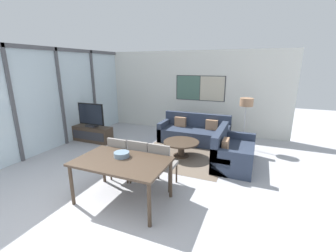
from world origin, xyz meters
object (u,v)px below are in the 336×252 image
(fruit_bowl, at_px, (122,154))
(floor_lamp, at_px, (246,106))
(television, at_px, (91,115))
(dining_chair_right, at_px, (162,162))
(sofa_main, at_px, (194,133))
(dining_chair_left, at_px, (121,156))
(tv_console, at_px, (93,134))
(dining_chair_centre, at_px, (141,159))
(dining_table, at_px, (122,165))
(sofa_side, at_px, (231,153))
(coffee_table, at_px, (181,145))

(fruit_bowl, bearing_deg, floor_lamp, 61.92)
(television, relative_size, floor_lamp, 0.63)
(television, xyz_separation_m, dining_chair_right, (3.13, -1.70, -0.30))
(television, relative_size, sofa_main, 0.43)
(sofa_main, bearing_deg, dining_chair_left, -104.49)
(tv_console, distance_m, sofa_main, 3.19)
(dining_chair_centre, height_order, dining_chair_right, same)
(dining_table, bearing_deg, fruit_bowl, 120.80)
(sofa_main, xyz_separation_m, sofa_side, (1.26, -1.23, -0.00))
(coffee_table, distance_m, dining_chair_right, 1.63)
(dining_chair_left, relative_size, floor_lamp, 0.64)
(dining_table, xyz_separation_m, dining_chair_centre, (0.00, 0.67, -0.16))
(tv_console, distance_m, dining_chair_left, 2.83)
(coffee_table, relative_size, dining_chair_centre, 1.00)
(dining_chair_centre, bearing_deg, tv_console, 147.66)
(dining_chair_left, bearing_deg, fruit_bowl, -54.48)
(dining_chair_centre, height_order, fruit_bowl, dining_chair_centre)
(dining_table, bearing_deg, dining_chair_centre, 90.00)
(fruit_bowl, bearing_deg, dining_chair_right, 44.88)
(sofa_side, relative_size, dining_chair_left, 1.71)
(sofa_main, xyz_separation_m, floor_lamp, (1.44, 0.01, 0.96))
(coffee_table, xyz_separation_m, fruit_bowl, (-0.38, -2.14, 0.51))
(coffee_table, bearing_deg, sofa_main, 90.00)
(dining_chair_centre, bearing_deg, dining_chair_left, -177.48)
(tv_console, xyz_separation_m, dining_chair_right, (3.13, -1.70, 0.29))
(television, relative_size, dining_table, 0.57)
(television, xyz_separation_m, sofa_main, (2.97, 1.16, -0.55))
(coffee_table, height_order, dining_table, dining_table)
(dining_table, distance_m, dining_chair_centre, 0.69)
(tv_console, height_order, coffee_table, tv_console)
(sofa_main, bearing_deg, coffee_table, -90.00)
(coffee_table, xyz_separation_m, dining_chair_centre, (-0.29, -1.60, 0.22))
(coffee_table, distance_m, dining_chair_left, 1.80)
(television, bearing_deg, dining_chair_centre, -32.35)
(fruit_bowl, relative_size, floor_lamp, 0.19)
(sofa_main, relative_size, dining_chair_right, 2.28)
(sofa_main, distance_m, sofa_side, 1.76)
(sofa_main, xyz_separation_m, fruit_bowl, (-0.38, -3.40, 0.54))
(coffee_table, xyz_separation_m, dining_chair_right, (0.16, -1.61, 0.22))
(coffee_table, bearing_deg, fruit_bowl, -99.94)
(television, xyz_separation_m, fruit_bowl, (2.60, -2.23, -0.01))
(tv_console, xyz_separation_m, sofa_side, (4.23, -0.06, 0.04))
(fruit_bowl, bearing_deg, tv_console, 139.30)
(dining_chair_left, height_order, fruit_bowl, dining_chair_left)
(coffee_table, bearing_deg, tv_console, 178.21)
(television, height_order, dining_chair_centre, television)
(dining_chair_right, bearing_deg, dining_table, -124.00)
(dining_chair_centre, relative_size, floor_lamp, 0.64)
(television, bearing_deg, sofa_side, -0.85)
(dining_chair_left, bearing_deg, dining_chair_centre, 2.52)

